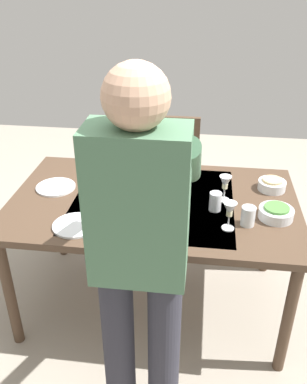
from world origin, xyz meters
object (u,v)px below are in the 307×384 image
at_px(water_cup_near_right, 248,216).
at_px(side_bowl_bread, 272,184).
at_px(dining_table, 153,211).
at_px(wine_bottle, 185,172).
at_px(wine_glass_right, 225,184).
at_px(water_cup_far_left, 215,202).
at_px(serving_bowl_pasta, 127,179).
at_px(wine_glass_left, 230,211).
at_px(dinner_plate_far, 75,225).
at_px(chair_near, 172,170).
at_px(dinner_plate_near, 56,187).
at_px(water_cup_near_left, 165,228).
at_px(person_server, 140,253).
at_px(water_cup_far_right, 166,178).
at_px(side_bowl_salad, 276,212).

height_order(water_cup_near_right, side_bowl_bread, water_cup_near_right).
bearing_deg(dining_table, wine_bottle, -138.19).
height_order(wine_glass_right, water_cup_far_left, wine_glass_right).
relative_size(wine_bottle, water_cup_far_left, 2.86).
bearing_deg(water_cup_near_right, serving_bowl_pasta, -27.07).
bearing_deg(serving_bowl_pasta, dining_table, 137.56).
height_order(wine_glass_left, dinner_plate_far, wine_glass_left).
xyz_separation_m(chair_near, dinner_plate_far, (0.39, 1.18, 0.24)).
relative_size(serving_bowl_pasta, dinner_plate_near, 1.30).
bearing_deg(water_cup_near_left, water_cup_far_left, -130.10).
relative_size(dining_table, water_cup_near_right, 15.73).
bearing_deg(person_server, side_bowl_bread, -123.25).
distance_m(wine_bottle, wine_glass_left, 0.45).
bearing_deg(dinner_plate_far, serving_bowl_pasta, -110.80).
bearing_deg(dinner_plate_far, water_cup_far_right, -129.44).
xyz_separation_m(water_cup_near_right, serving_bowl_pasta, (0.68, -0.35, -0.02)).
relative_size(wine_glass_right, serving_bowl_pasta, 0.50).
height_order(wine_glass_left, water_cup_far_left, wine_glass_left).
bearing_deg(side_bowl_salad, water_cup_near_left, 23.87).
distance_m(water_cup_near_left, water_cup_near_right, 0.44).
bearing_deg(chair_near, serving_bowl_pasta, 73.75).
bearing_deg(side_bowl_bread, side_bowl_salad, 87.34).
height_order(person_server, wine_glass_left, person_server).
relative_size(water_cup_far_left, side_bowl_salad, 0.58).
xyz_separation_m(wine_bottle, water_cup_near_right, (-0.34, 0.33, -0.06)).
distance_m(person_server, wine_glass_left, 0.63).
distance_m(chair_near, person_server, 1.67).
bearing_deg(water_cup_far_left, water_cup_far_right, -40.25).
relative_size(water_cup_far_left, side_bowl_bread, 0.65).
bearing_deg(dinner_plate_far, wine_glass_right, -154.36).
xyz_separation_m(water_cup_far_right, side_bowl_salad, (-0.61, 0.29, -0.02)).
height_order(dining_table, wine_glass_left, wine_glass_left).
bearing_deg(chair_near, wine_glass_right, 113.87).
bearing_deg(water_cup_near_right, dinner_plate_far, 8.42).
bearing_deg(side_bowl_salad, side_bowl_bread, -92.66).
height_order(water_cup_near_left, water_cup_far_right, water_cup_near_left).
bearing_deg(dinner_plate_far, dining_table, -138.78).
xyz_separation_m(wine_glass_left, wine_glass_right, (0.02, -0.28, 0.00)).
xyz_separation_m(wine_glass_right, serving_bowl_pasta, (0.57, -0.12, -0.07)).
distance_m(person_server, dinner_plate_near, 1.05).
bearing_deg(wine_glass_right, chair_near, -66.13).
relative_size(dining_table, dinner_plate_far, 7.02).
distance_m(water_cup_near_right, water_cup_far_left, 0.21).
relative_size(person_server, dinner_plate_far, 7.34).
height_order(chair_near, serving_bowl_pasta, chair_near).
bearing_deg(wine_bottle, wine_glass_right, 156.38).
bearing_deg(serving_bowl_pasta, water_cup_far_right, -174.88).
distance_m(water_cup_far_right, dinner_plate_near, 0.65).
distance_m(person_server, wine_bottle, 0.91).
bearing_deg(dinner_plate_near, water_cup_far_left, 172.31).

